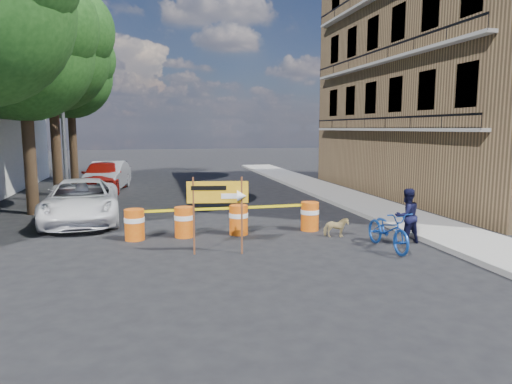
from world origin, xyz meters
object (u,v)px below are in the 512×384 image
bicycle (389,212)px  dog (336,227)px  barrel_far_left (134,224)px  barrel_mid_right (239,219)px  suv_white (81,201)px  pedestrian (407,216)px  barrel_mid_left (184,221)px  sedan_red (103,176)px  detour_sign (226,198)px  barrel_far_right (310,216)px  sedan_silver (108,176)px

bicycle → dog: size_ratio=2.85×
barrel_far_left → dog: barrel_far_left is taller
barrel_mid_right → suv_white: bearing=147.7°
pedestrian → barrel_mid_right: bearing=-32.9°
barrel_mid_left → bicycle: size_ratio=0.44×
bicycle → sedan_red: 15.96m
detour_sign → pedestrian: bearing=9.5°
pedestrian → sedan_red: sedan_red is taller
barrel_far_right → detour_sign: bearing=-144.8°
dog → suv_white: size_ratio=0.14×
pedestrian → bicycle: bicycle is taller
dog → pedestrian: bearing=-109.5°
pedestrian → sedan_red: bearing=-61.9°
barrel_far_left → dog: (5.79, -1.02, -0.17)m
barrel_mid_left → suv_white: size_ratio=0.17×
suv_white → sedan_silver: sedan_silver is taller
barrel_far_left → sedan_red: bearing=99.6°
barrel_mid_right → barrel_far_right: bearing=1.2°
dog → sedan_red: bearing=45.8°
barrel_mid_left → pedestrian: pedestrian is taller
sedan_silver → bicycle: bearing=-51.9°
barrel_far_left → suv_white: bearing=120.8°
detour_sign → sedan_red: size_ratio=0.42×
sedan_silver → barrel_mid_right: bearing=-60.0°
dog → sedan_silver: sedan_silver is taller
barrel_mid_left → barrel_far_right: (3.93, 0.01, 0.00)m
barrel_mid_right → bicycle: (3.55, -2.59, 0.54)m
barrel_far_right → suv_white: bearing=157.0°
pedestrian → dog: pedestrian is taller
barrel_far_left → dog: bearing=-10.0°
barrel_far_left → barrel_mid_left: bearing=1.6°
detour_sign → bicycle: (4.26, -0.52, -0.46)m
barrel_far_left → bicycle: size_ratio=0.44×
barrel_far_left → pedestrian: size_ratio=0.58×
barrel_far_left → sedan_red: size_ratio=0.19×
barrel_mid_left → dog: 4.50m
barrel_far_left → dog: size_ratio=1.27×
barrel_mid_left → sedan_silver: size_ratio=0.20×
detour_sign → sedan_red: 13.69m
sedan_red → detour_sign: bearing=-68.1°
sedan_silver → sedan_red: bearing=-117.5°
barrel_mid_right → pedestrian: pedestrian is taller
barrel_far_right → pedestrian: pedestrian is taller
barrel_mid_right → detour_sign: (-0.72, -2.08, 1.00)m
barrel_far_left → barrel_mid_right: same height
barrel_far_left → barrel_mid_left: size_ratio=1.00×
suv_white → sedan_silver: bearing=84.5°
barrel_mid_right → sedan_red: (-4.91, 10.94, 0.33)m
bicycle → sedan_silver: (-8.25, 13.82, -0.26)m
sedan_red → sedan_silver: bearing=59.3°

